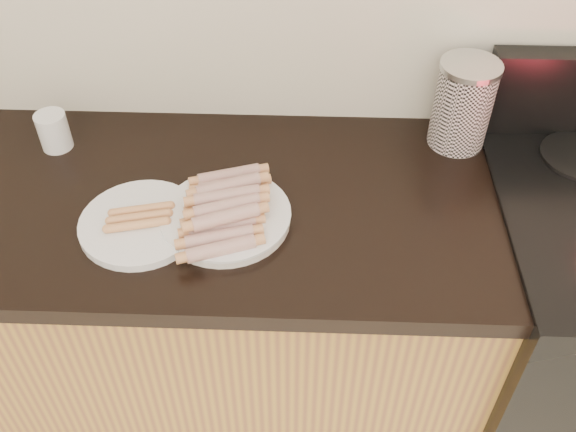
{
  "coord_description": "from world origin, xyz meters",
  "views": [
    {
      "loc": [
        -0.01,
        0.69,
        1.83
      ],
      "look_at": [
        -0.04,
        1.62,
        0.92
      ],
      "focal_mm": 40.0,
      "sensor_mm": 36.0,
      "label": 1
    }
  ],
  "objects_px": {
    "side_plate": "(141,223)",
    "canister": "(463,104)",
    "main_plate": "(226,218)",
    "mug": "(54,131)"
  },
  "relations": [
    {
      "from": "side_plate",
      "to": "canister",
      "type": "relative_size",
      "value": 1.2
    },
    {
      "from": "main_plate",
      "to": "canister",
      "type": "relative_size",
      "value": 1.27
    },
    {
      "from": "main_plate",
      "to": "side_plate",
      "type": "relative_size",
      "value": 1.06
    },
    {
      "from": "canister",
      "to": "mug",
      "type": "distance_m",
      "value": 0.93
    },
    {
      "from": "canister",
      "to": "side_plate",
      "type": "bearing_deg",
      "value": -155.69
    },
    {
      "from": "canister",
      "to": "mug",
      "type": "relative_size",
      "value": 2.36
    },
    {
      "from": "side_plate",
      "to": "canister",
      "type": "height_order",
      "value": "canister"
    },
    {
      "from": "side_plate",
      "to": "mug",
      "type": "bearing_deg",
      "value": 134.06
    },
    {
      "from": "main_plate",
      "to": "mug",
      "type": "bearing_deg",
      "value": 150.88
    },
    {
      "from": "main_plate",
      "to": "side_plate",
      "type": "xyz_separation_m",
      "value": [
        -0.17,
        -0.02,
        0.0
      ]
    }
  ]
}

